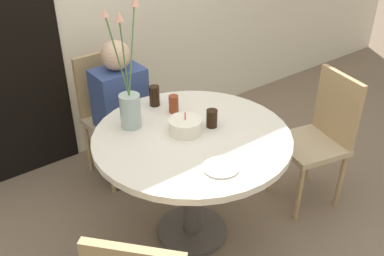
{
  "coord_description": "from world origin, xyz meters",
  "views": [
    {
      "loc": [
        -1.24,
        -1.63,
        2.01
      ],
      "look_at": [
        0.0,
        0.0,
        0.79
      ],
      "focal_mm": 40.0,
      "sensor_mm": 36.0,
      "label": 1
    }
  ],
  "objects_px": {
    "drink_glass_0": "(154,96)",
    "person_guest": "(122,119)",
    "chair_far_back": "(110,108)",
    "chair_near_front": "(321,132)",
    "birthday_cake": "(185,126)",
    "drink_glass_1": "(174,104)",
    "drink_glass_2": "(211,118)",
    "side_plate": "(221,167)",
    "flower_vase": "(130,101)"
  },
  "relations": [
    {
      "from": "drink_glass_1",
      "to": "person_guest",
      "type": "relative_size",
      "value": 0.1
    },
    {
      "from": "birthday_cake",
      "to": "flower_vase",
      "type": "distance_m",
      "value": 0.34
    },
    {
      "from": "side_plate",
      "to": "drink_glass_1",
      "type": "relative_size",
      "value": 1.71
    },
    {
      "from": "drink_glass_0",
      "to": "flower_vase",
      "type": "bearing_deg",
      "value": -151.42
    },
    {
      "from": "flower_vase",
      "to": "person_guest",
      "type": "xyz_separation_m",
      "value": [
        0.19,
        0.49,
        -0.4
      ]
    },
    {
      "from": "birthday_cake",
      "to": "flower_vase",
      "type": "relative_size",
      "value": 0.26
    },
    {
      "from": "birthday_cake",
      "to": "side_plate",
      "type": "bearing_deg",
      "value": -99.9
    },
    {
      "from": "drink_glass_2",
      "to": "drink_glass_0",
      "type": "bearing_deg",
      "value": 105.58
    },
    {
      "from": "chair_far_back",
      "to": "drink_glass_0",
      "type": "height_order",
      "value": "chair_far_back"
    },
    {
      "from": "drink_glass_0",
      "to": "drink_glass_1",
      "type": "relative_size",
      "value": 1.19
    },
    {
      "from": "flower_vase",
      "to": "drink_glass_1",
      "type": "height_order",
      "value": "flower_vase"
    },
    {
      "from": "side_plate",
      "to": "chair_near_front",
      "type": "bearing_deg",
      "value": 7.14
    },
    {
      "from": "chair_far_back",
      "to": "chair_near_front",
      "type": "relative_size",
      "value": 1.0
    },
    {
      "from": "drink_glass_0",
      "to": "person_guest",
      "type": "height_order",
      "value": "person_guest"
    },
    {
      "from": "chair_near_front",
      "to": "side_plate",
      "type": "xyz_separation_m",
      "value": [
        -1.0,
        -0.12,
        0.23
      ]
    },
    {
      "from": "chair_far_back",
      "to": "drink_glass_2",
      "type": "bearing_deg",
      "value": -81.34
    },
    {
      "from": "side_plate",
      "to": "chair_far_back",
      "type": "bearing_deg",
      "value": 88.18
    },
    {
      "from": "person_guest",
      "to": "drink_glass_0",
      "type": "bearing_deg",
      "value": -80.18
    },
    {
      "from": "side_plate",
      "to": "drink_glass_0",
      "type": "height_order",
      "value": "drink_glass_0"
    },
    {
      "from": "side_plate",
      "to": "drink_glass_1",
      "type": "xyz_separation_m",
      "value": [
        0.15,
        0.62,
        0.05
      ]
    },
    {
      "from": "side_plate",
      "to": "drink_glass_1",
      "type": "distance_m",
      "value": 0.64
    },
    {
      "from": "side_plate",
      "to": "person_guest",
      "type": "height_order",
      "value": "person_guest"
    },
    {
      "from": "drink_glass_1",
      "to": "side_plate",
      "type": "bearing_deg",
      "value": -103.87
    },
    {
      "from": "side_plate",
      "to": "person_guest",
      "type": "distance_m",
      "value": 1.15
    },
    {
      "from": "side_plate",
      "to": "drink_glass_0",
      "type": "bearing_deg",
      "value": 81.88
    },
    {
      "from": "birthday_cake",
      "to": "drink_glass_2",
      "type": "height_order",
      "value": "birthday_cake"
    },
    {
      "from": "drink_glass_0",
      "to": "person_guest",
      "type": "bearing_deg",
      "value": 99.82
    },
    {
      "from": "chair_near_front",
      "to": "drink_glass_1",
      "type": "bearing_deg",
      "value": -106.96
    },
    {
      "from": "chair_far_back",
      "to": "drink_glass_0",
      "type": "xyz_separation_m",
      "value": [
        0.07,
        -0.51,
        0.29
      ]
    },
    {
      "from": "chair_far_back",
      "to": "birthday_cake",
      "type": "xyz_separation_m",
      "value": [
        0.03,
        -0.9,
        0.26
      ]
    },
    {
      "from": "side_plate",
      "to": "person_guest",
      "type": "relative_size",
      "value": 0.17
    },
    {
      "from": "chair_far_back",
      "to": "drink_glass_1",
      "type": "bearing_deg",
      "value": -82.93
    },
    {
      "from": "side_plate",
      "to": "drink_glass_2",
      "type": "relative_size",
      "value": 1.77
    },
    {
      "from": "birthday_cake",
      "to": "person_guest",
      "type": "bearing_deg",
      "value": 91.53
    },
    {
      "from": "chair_near_front",
      "to": "drink_glass_1",
      "type": "distance_m",
      "value": 1.02
    },
    {
      "from": "birthday_cake",
      "to": "side_plate",
      "type": "distance_m",
      "value": 0.39
    },
    {
      "from": "side_plate",
      "to": "drink_glass_2",
      "type": "bearing_deg",
      "value": 56.86
    },
    {
      "from": "drink_glass_2",
      "to": "person_guest",
      "type": "height_order",
      "value": "person_guest"
    },
    {
      "from": "chair_far_back",
      "to": "chair_near_front",
      "type": "height_order",
      "value": "same"
    },
    {
      "from": "drink_glass_2",
      "to": "side_plate",
      "type": "bearing_deg",
      "value": -123.14
    },
    {
      "from": "drink_glass_0",
      "to": "drink_glass_2",
      "type": "distance_m",
      "value": 0.44
    },
    {
      "from": "chair_far_back",
      "to": "drink_glass_1",
      "type": "relative_size",
      "value": 8.54
    },
    {
      "from": "chair_far_back",
      "to": "birthday_cake",
      "type": "relative_size",
      "value": 4.88
    },
    {
      "from": "flower_vase",
      "to": "drink_glass_0",
      "type": "relative_size",
      "value": 5.57
    },
    {
      "from": "chair_far_back",
      "to": "flower_vase",
      "type": "height_order",
      "value": "flower_vase"
    },
    {
      "from": "drink_glass_1",
      "to": "drink_glass_2",
      "type": "relative_size",
      "value": 1.03
    },
    {
      "from": "chair_far_back",
      "to": "person_guest",
      "type": "xyz_separation_m",
      "value": [
        0.01,
        -0.16,
        -0.02
      ]
    },
    {
      "from": "side_plate",
      "to": "drink_glass_0",
      "type": "distance_m",
      "value": 0.78
    },
    {
      "from": "chair_near_front",
      "to": "side_plate",
      "type": "distance_m",
      "value": 1.03
    },
    {
      "from": "flower_vase",
      "to": "drink_glass_0",
      "type": "xyz_separation_m",
      "value": [
        0.25,
        0.14,
        -0.1
      ]
    }
  ]
}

